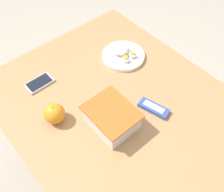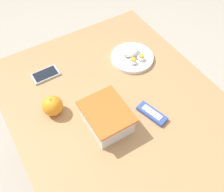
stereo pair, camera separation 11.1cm
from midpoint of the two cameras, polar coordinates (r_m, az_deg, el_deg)
The scene contains 7 objects.
ground_plane at distance 1.78m, azimuth -0.51°, elevation -16.70°, with size 10.00×10.00×0.00m, color #B2A899.
table at distance 1.19m, azimuth -0.73°, elevation -5.26°, with size 1.11×0.88×0.75m.
food_container at distance 1.03m, azimuth -3.20°, elevation -5.12°, with size 0.20×0.16×0.09m.
orange_fruit at distance 1.08m, azimuth -15.33°, elevation -3.92°, with size 0.08×0.08×0.08m.
rice_plate at distance 1.30m, azimuth -0.09°, elevation 8.96°, with size 0.21×0.21×0.06m.
candy_bar at distance 1.10m, azimuth 6.25°, elevation -2.84°, with size 0.14×0.08×0.02m.
cell_phone at distance 1.24m, azimuth -18.00°, elevation 2.54°, with size 0.07×0.13×0.01m.
Camera 1 is at (-0.47, 0.45, 1.66)m, focal length 42.00 mm.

